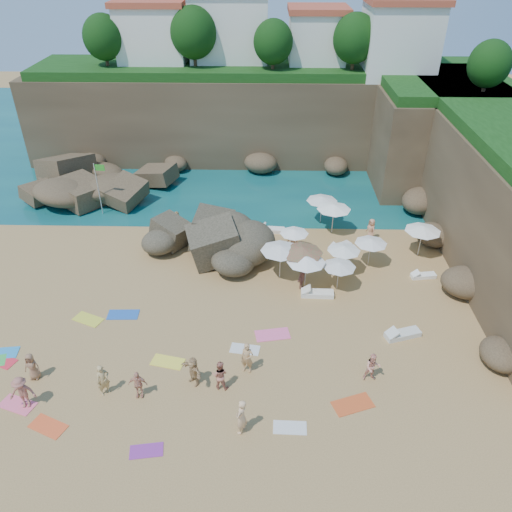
{
  "coord_description": "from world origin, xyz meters",
  "views": [
    {
      "loc": [
        2.63,
        -23.09,
        18.99
      ],
      "look_at": [
        2.0,
        3.0,
        2.0
      ],
      "focal_mm": 35.0,
      "sensor_mm": 36.0,
      "label": 1
    }
  ],
  "objects_px": {
    "person_stand_1": "(220,375)",
    "person_stand_0": "(103,380)",
    "lounger_0": "(249,260)",
    "person_stand_4": "(371,230)",
    "flag_pole": "(99,182)",
    "person_stand_5": "(177,221)",
    "parasol_1": "(322,199)",
    "rock_outcrop": "(206,253)",
    "parasol_0": "(334,207)",
    "person_stand_2": "(293,242)",
    "parasol_2": "(281,248)",
    "person_stand_3": "(302,279)",
    "person_stand_6": "(241,417)"
  },
  "relations": [
    {
      "from": "rock_outcrop",
      "to": "flag_pole",
      "type": "bearing_deg",
      "value": 147.36
    },
    {
      "from": "rock_outcrop",
      "to": "person_stand_4",
      "type": "relative_size",
      "value": 4.04
    },
    {
      "from": "parasol_1",
      "to": "person_stand_5",
      "type": "xyz_separation_m",
      "value": [
        -10.93,
        -1.34,
        -1.3
      ]
    },
    {
      "from": "rock_outcrop",
      "to": "person_stand_0",
      "type": "bearing_deg",
      "value": -105.5
    },
    {
      "from": "parasol_0",
      "to": "person_stand_0",
      "type": "distance_m",
      "value": 20.35
    },
    {
      "from": "rock_outcrop",
      "to": "person_stand_2",
      "type": "distance_m",
      "value": 6.15
    },
    {
      "from": "person_stand_2",
      "to": "parasol_2",
      "type": "bearing_deg",
      "value": 88.67
    },
    {
      "from": "parasol_2",
      "to": "person_stand_2",
      "type": "bearing_deg",
      "value": 72.24
    },
    {
      "from": "parasol_0",
      "to": "person_stand_4",
      "type": "height_order",
      "value": "parasol_0"
    },
    {
      "from": "person_stand_1",
      "to": "person_stand_2",
      "type": "relative_size",
      "value": 0.97
    },
    {
      "from": "person_stand_4",
      "to": "person_stand_6",
      "type": "xyz_separation_m",
      "value": [
        -8.6,
        -16.97,
        0.12
      ]
    },
    {
      "from": "person_stand_3",
      "to": "person_stand_2",
      "type": "bearing_deg",
      "value": 40.11
    },
    {
      "from": "person_stand_2",
      "to": "person_stand_3",
      "type": "bearing_deg",
      "value": 111.6
    },
    {
      "from": "person_stand_0",
      "to": "person_stand_5",
      "type": "xyz_separation_m",
      "value": [
        1.02,
        16.09,
        -0.14
      ]
    },
    {
      "from": "person_stand_3",
      "to": "flag_pole",
      "type": "bearing_deg",
      "value": 92.61
    },
    {
      "from": "person_stand_2",
      "to": "person_stand_5",
      "type": "xyz_separation_m",
      "value": [
        -8.62,
        3.02,
        -0.12
      ]
    },
    {
      "from": "person_stand_0",
      "to": "person_stand_5",
      "type": "relative_size",
      "value": 1.18
    },
    {
      "from": "parasol_0",
      "to": "parasol_1",
      "type": "distance_m",
      "value": 1.73
    },
    {
      "from": "person_stand_0",
      "to": "person_stand_1",
      "type": "relative_size",
      "value": 1.06
    },
    {
      "from": "person_stand_1",
      "to": "person_stand_0",
      "type": "bearing_deg",
      "value": 14.09
    },
    {
      "from": "flag_pole",
      "to": "person_stand_4",
      "type": "distance_m",
      "value": 21.04
    },
    {
      "from": "rock_outcrop",
      "to": "person_stand_5",
      "type": "xyz_separation_m",
      "value": [
        -2.54,
        3.25,
        0.75
      ]
    },
    {
      "from": "person_stand_1",
      "to": "person_stand_5",
      "type": "distance_m",
      "value": 16.23
    },
    {
      "from": "parasol_1",
      "to": "person_stand_1",
      "type": "xyz_separation_m",
      "value": [
        -6.36,
        -16.92,
        -1.21
      ]
    },
    {
      "from": "parasol_2",
      "to": "person_stand_6",
      "type": "xyz_separation_m",
      "value": [
        -1.91,
        -12.11,
        -1.26
      ]
    },
    {
      "from": "parasol_1",
      "to": "person_stand_5",
      "type": "height_order",
      "value": "parasol_1"
    },
    {
      "from": "flag_pole",
      "to": "lounger_0",
      "type": "bearing_deg",
      "value": -29.48
    },
    {
      "from": "flag_pole",
      "to": "person_stand_4",
      "type": "relative_size",
      "value": 2.52
    },
    {
      "from": "rock_outcrop",
      "to": "person_stand_0",
      "type": "distance_m",
      "value": 13.35
    },
    {
      "from": "flag_pole",
      "to": "lounger_0",
      "type": "height_order",
      "value": "flag_pole"
    },
    {
      "from": "person_stand_5",
      "to": "parasol_0",
      "type": "bearing_deg",
      "value": 12.98
    },
    {
      "from": "rock_outcrop",
      "to": "parasol_0",
      "type": "height_order",
      "value": "parasol_0"
    },
    {
      "from": "person_stand_5",
      "to": "person_stand_6",
      "type": "distance_m",
      "value": 19.05
    },
    {
      "from": "flag_pole",
      "to": "person_stand_2",
      "type": "xyz_separation_m",
      "value": [
        14.92,
        -5.43,
        -1.87
      ]
    },
    {
      "from": "parasol_1",
      "to": "person_stand_0",
      "type": "xyz_separation_m",
      "value": [
        -11.96,
        -17.43,
        -1.16
      ]
    },
    {
      "from": "parasol_1",
      "to": "person_stand_3",
      "type": "xyz_separation_m",
      "value": [
        -1.92,
        -8.62,
        -1.31
      ]
    },
    {
      "from": "lounger_0",
      "to": "person_stand_3",
      "type": "height_order",
      "value": "person_stand_3"
    },
    {
      "from": "person_stand_2",
      "to": "person_stand_3",
      "type": "xyz_separation_m",
      "value": [
        0.39,
        -4.25,
        -0.12
      ]
    },
    {
      "from": "person_stand_5",
      "to": "rock_outcrop",
      "type": "bearing_deg",
      "value": -37.95
    },
    {
      "from": "person_stand_5",
      "to": "person_stand_6",
      "type": "height_order",
      "value": "person_stand_6"
    },
    {
      "from": "person_stand_2",
      "to": "person_stand_5",
      "type": "relative_size",
      "value": 1.16
    },
    {
      "from": "rock_outcrop",
      "to": "parasol_0",
      "type": "xyz_separation_m",
      "value": [
        9.12,
        3.03,
        2.18
      ]
    },
    {
      "from": "parasol_0",
      "to": "parasol_1",
      "type": "relative_size",
      "value": 1.06
    },
    {
      "from": "rock_outcrop",
      "to": "flag_pole",
      "type": "relative_size",
      "value": 1.6
    },
    {
      "from": "lounger_0",
      "to": "person_stand_4",
      "type": "distance_m",
      "value": 9.35
    },
    {
      "from": "lounger_0",
      "to": "person_stand_4",
      "type": "xyz_separation_m",
      "value": [
        8.78,
        3.11,
        0.72
      ]
    },
    {
      "from": "parasol_0",
      "to": "person_stand_6",
      "type": "xyz_separation_m",
      "value": [
        -5.91,
        -17.93,
        -1.21
      ]
    },
    {
      "from": "parasol_2",
      "to": "rock_outcrop",
      "type": "bearing_deg",
      "value": 151.32
    },
    {
      "from": "lounger_0",
      "to": "parasol_1",
      "type": "bearing_deg",
      "value": 40.63
    },
    {
      "from": "flag_pole",
      "to": "parasol_2",
      "type": "height_order",
      "value": "flag_pole"
    }
  ]
}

